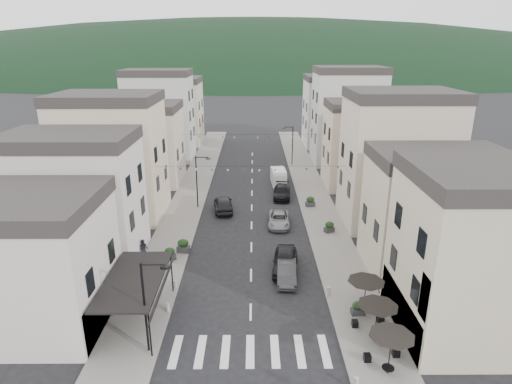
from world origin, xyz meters
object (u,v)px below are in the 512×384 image
at_px(parked_car_a, 285,261).
at_px(parked_car_b, 287,272).
at_px(parked_car_d, 282,192).
at_px(delivery_van, 278,176).
at_px(parked_car_e, 223,204).
at_px(pedestrian_a, 145,280).
at_px(pedestrian_b, 144,249).
at_px(parked_car_c, 279,219).

relative_size(parked_car_a, parked_car_b, 1.18).
xyz_separation_m(parked_car_d, delivery_van, (-0.12, 5.43, 0.33)).
height_order(parked_car_b, parked_car_e, parked_car_e).
xyz_separation_m(parked_car_a, parked_car_e, (-5.94, 13.26, -0.00)).
bearing_deg(parked_car_a, parked_car_d, 93.22).
height_order(parked_car_a, delivery_van, delivery_van).
relative_size(parked_car_b, parked_car_d, 0.87).
height_order(parked_car_a, pedestrian_a, pedestrian_a).
bearing_deg(parked_car_d, pedestrian_a, -114.72).
distance_m(parked_car_b, pedestrian_b, 12.48).
xyz_separation_m(parked_car_d, pedestrian_b, (-12.83, -15.66, 0.28)).
height_order(parked_car_b, parked_car_d, parked_car_d).
height_order(parked_car_e, pedestrian_a, pedestrian_a).
height_order(pedestrian_a, pedestrian_b, pedestrian_b).
bearing_deg(parked_car_a, delivery_van, 94.14).
bearing_deg(parked_car_e, pedestrian_b, 55.05).
bearing_deg(pedestrian_a, parked_car_e, 67.64).
relative_size(parked_car_a, pedestrian_b, 2.84).
height_order(parked_car_d, parked_car_e, parked_car_e).
relative_size(parked_car_d, pedestrian_b, 2.79).
bearing_deg(delivery_van, parked_car_b, -94.85).
distance_m(parked_car_a, parked_car_c, 9.22).
distance_m(parked_car_c, parked_car_d, 8.38).
bearing_deg(parked_car_c, delivery_van, 89.85).
bearing_deg(delivery_van, parked_car_a, -94.96).
height_order(parked_car_c, pedestrian_a, pedestrian_a).
bearing_deg(delivery_van, parked_car_c, -96.13).
bearing_deg(parked_car_b, delivery_van, 91.79).
relative_size(parked_car_b, pedestrian_a, 2.61).
height_order(parked_car_a, parked_car_c, parked_car_a).
bearing_deg(parked_car_c, pedestrian_a, -128.25).
relative_size(parked_car_a, delivery_van, 1.10).
distance_m(parked_car_a, parked_car_b, 1.52).
height_order(parked_car_c, delivery_van, delivery_van).
bearing_deg(parked_car_e, pedestrian_a, 66.93).
height_order(parked_car_c, parked_car_e, parked_car_e).
xyz_separation_m(parked_car_e, delivery_van, (6.65, 9.73, 0.20)).
height_order(parked_car_e, delivery_van, delivery_van).
relative_size(parked_car_c, delivery_van, 1.03).
bearing_deg(parked_car_d, parked_car_a, -88.24).
xyz_separation_m(parked_car_c, pedestrian_b, (-12.00, -7.31, 0.34)).
distance_m(parked_car_b, parked_car_c, 10.73).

